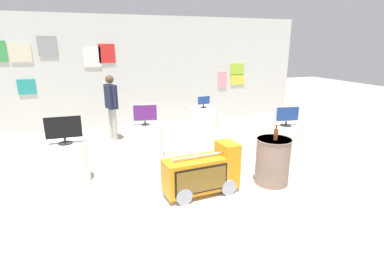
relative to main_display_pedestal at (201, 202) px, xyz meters
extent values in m
plane|color=#A8A091|center=(-0.16, 0.06, -0.14)|extent=(30.00, 30.00, 0.00)
cube|color=silver|center=(-0.16, 5.47, 1.41)|extent=(10.94, 0.10, 3.12)
cube|color=teal|center=(-2.84, 5.40, 1.11)|extent=(0.43, 0.02, 0.39)
cube|color=red|center=(-0.72, 5.40, 1.94)|extent=(0.44, 0.02, 0.51)
cube|color=yellow|center=(3.37, 5.40, 1.07)|extent=(0.49, 0.02, 0.33)
cube|color=#9ECC33|center=(3.34, 5.40, 1.41)|extent=(0.47, 0.02, 0.36)
cube|color=white|center=(-1.12, 5.40, 1.86)|extent=(0.46, 0.02, 0.54)
cube|color=pink|center=(2.82, 5.40, 1.09)|extent=(0.30, 0.02, 0.51)
cube|color=beige|center=(-2.85, 5.40, 1.99)|extent=(0.51, 0.02, 0.47)
cube|color=gray|center=(-2.21, 5.40, 2.14)|extent=(0.46, 0.02, 0.50)
cylinder|color=white|center=(0.00, 0.00, 0.00)|extent=(1.80, 1.80, 0.29)
cylinder|color=gray|center=(-0.34, -0.03, 0.26)|extent=(0.26, 0.44, 0.23)
cylinder|color=gray|center=(0.34, 0.03, 0.26)|extent=(0.26, 0.44, 0.23)
cube|color=orange|center=(0.00, 0.00, 0.45)|extent=(1.09, 0.46, 0.48)
cube|color=orange|center=(0.41, 0.03, 0.77)|extent=(0.26, 0.39, 0.17)
cube|color=black|center=(-0.07, -0.20, 0.45)|extent=(0.76, 0.07, 0.36)
cube|color=brown|center=(-0.07, -0.20, 0.45)|extent=(0.72, 0.08, 0.32)
cube|color=#B2B2B7|center=(0.00, 0.00, 0.72)|extent=(0.85, 0.10, 0.02)
cylinder|color=white|center=(-1.82, 1.73, 0.21)|extent=(0.71, 0.71, 0.71)
cylinder|color=black|center=(-1.82, 1.73, 0.57)|extent=(0.24, 0.24, 0.02)
cylinder|color=black|center=(-1.82, 1.73, 0.63)|extent=(0.04, 0.04, 0.09)
cube|color=black|center=(-1.82, 1.73, 0.85)|extent=(0.59, 0.04, 0.37)
cube|color=black|center=(-1.82, 1.71, 0.85)|extent=(0.54, 0.02, 0.33)
cylinder|color=white|center=(-0.28, 2.53, 0.21)|extent=(0.74, 0.74, 0.71)
cylinder|color=black|center=(-0.28, 2.53, 0.57)|extent=(0.17, 0.17, 0.02)
cylinder|color=black|center=(-0.28, 2.53, 0.62)|extent=(0.04, 0.04, 0.07)
cube|color=silver|center=(-0.28, 2.53, 0.83)|extent=(0.51, 0.14, 0.35)
cube|color=#561E6B|center=(-0.28, 2.50, 0.83)|extent=(0.47, 0.11, 0.32)
cylinder|color=white|center=(1.55, 3.80, 0.21)|extent=(0.79, 0.79, 0.71)
cylinder|color=black|center=(1.55, 3.80, 0.57)|extent=(0.17, 0.17, 0.02)
cylinder|color=black|center=(1.55, 3.80, 0.62)|extent=(0.04, 0.04, 0.07)
cube|color=silver|center=(1.55, 3.80, 0.77)|extent=(0.38, 0.09, 0.23)
cube|color=navy|center=(1.54, 3.78, 0.77)|extent=(0.35, 0.06, 0.20)
cylinder|color=white|center=(2.46, 1.47, 0.21)|extent=(0.74, 0.74, 0.71)
cylinder|color=black|center=(2.46, 1.47, 0.57)|extent=(0.23, 0.23, 0.02)
cylinder|color=black|center=(2.46, 1.47, 0.63)|extent=(0.04, 0.04, 0.09)
cube|color=silver|center=(2.46, 1.47, 0.82)|extent=(0.52, 0.12, 0.31)
cube|color=navy|center=(2.46, 1.45, 0.82)|extent=(0.47, 0.09, 0.27)
cylinder|color=gray|center=(1.51, 0.48, 0.26)|extent=(0.57, 0.57, 0.81)
cylinder|color=gray|center=(1.51, 0.48, 0.66)|extent=(0.60, 0.60, 0.02)
cylinder|color=brown|center=(1.50, 0.44, 0.76)|extent=(0.07, 0.07, 0.19)
cylinder|color=brown|center=(1.50, 0.44, 0.89)|extent=(0.03, 0.03, 0.07)
cylinder|color=#B2ADA3|center=(-0.84, 4.15, 0.26)|extent=(0.12, 0.12, 0.81)
cylinder|color=#B2ADA3|center=(-0.79, 3.96, 0.26)|extent=(0.12, 0.12, 0.81)
cube|color=#1E233F|center=(-0.82, 4.06, 0.95)|extent=(0.30, 0.42, 0.58)
sphere|color=brown|center=(-0.82, 4.06, 1.37)|extent=(0.20, 0.20, 0.20)
cylinder|color=#1E233F|center=(-0.88, 4.29, 0.98)|extent=(0.08, 0.08, 0.53)
cylinder|color=#1E233F|center=(-0.75, 3.83, 0.98)|extent=(0.08, 0.08, 0.53)
camera|label=1|loc=(-1.45, -3.68, 2.20)|focal=28.63mm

